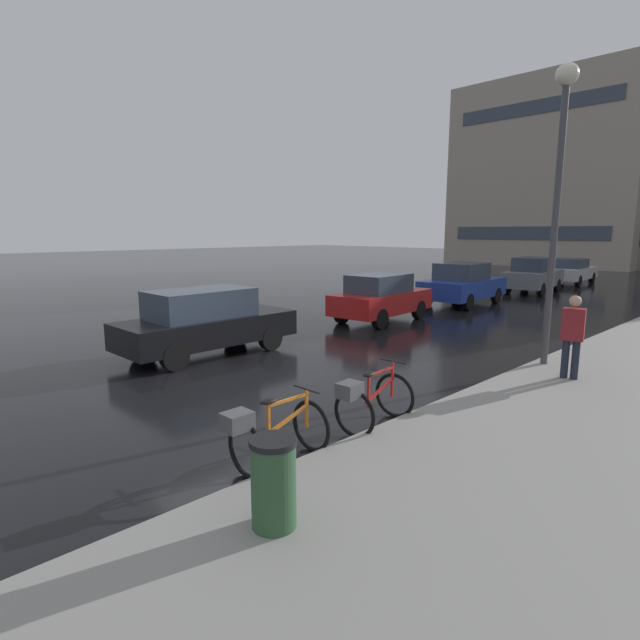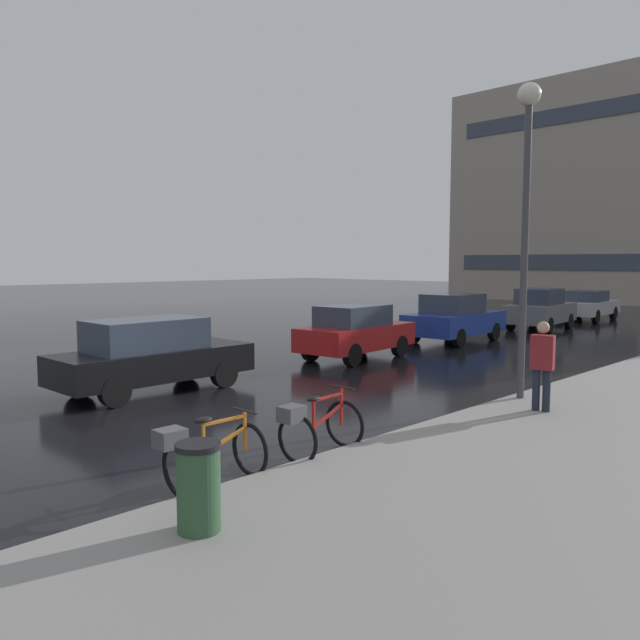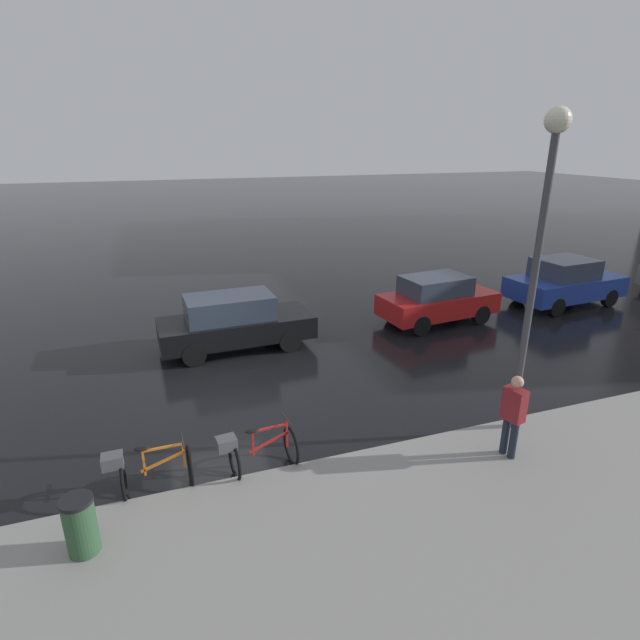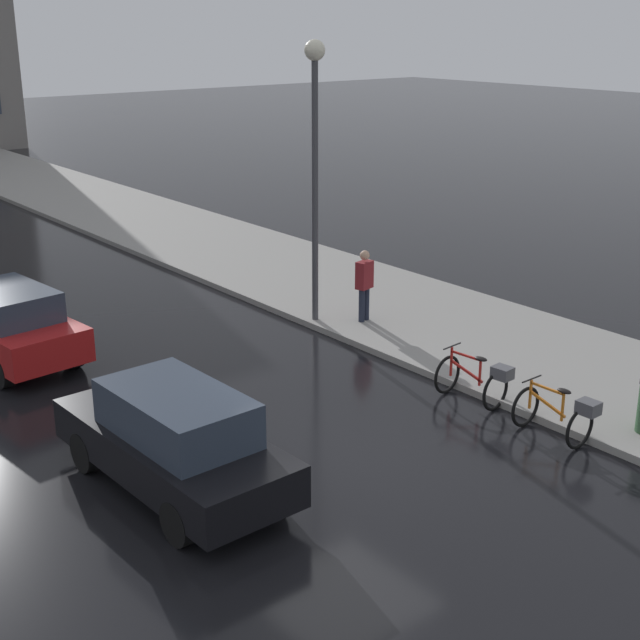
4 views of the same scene
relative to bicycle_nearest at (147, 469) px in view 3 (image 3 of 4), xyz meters
name	(u,v)px [view 3 (image 3 of 4)]	position (x,y,z in m)	size (l,w,h in m)	color
ground_plane	(215,391)	(-3.35, 1.59, -0.49)	(140.00, 140.00, 0.00)	black
bicycle_nearest	(147,469)	(0.00, 0.00, 0.00)	(0.75, 1.42, 0.94)	black
bicycle_second	(255,449)	(0.06, 1.86, 0.00)	(0.84, 1.45, 0.97)	black
car_black	(235,322)	(-5.80, 2.56, 0.34)	(1.85, 4.40, 1.62)	black
car_red	(437,299)	(-5.79, 9.23, 0.32)	(2.06, 4.01, 1.59)	#AD1919
car_blue	(565,282)	(-5.95, 14.69, 0.36)	(2.25, 4.34, 1.72)	navy
pedestrian	(513,415)	(1.31, 6.39, 0.52)	(0.45, 0.33, 1.79)	#1E2333
streetlamp	(542,226)	(0.51, 7.17, 3.80)	(0.44, 0.44, 6.28)	#424247
trash_bin	(81,529)	(1.20, -0.92, 0.04)	(0.46, 0.46, 1.05)	#2D5133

